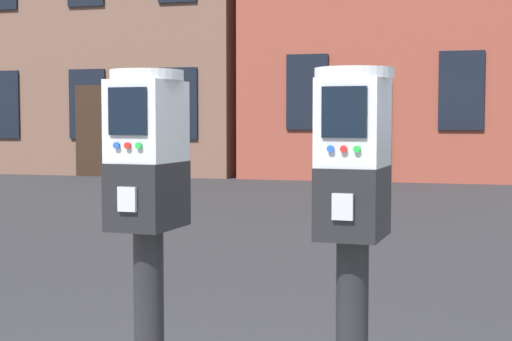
{
  "coord_description": "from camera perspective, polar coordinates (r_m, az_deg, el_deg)",
  "views": [
    {
      "loc": [
        0.99,
        -2.42,
        1.31
      ],
      "look_at": [
        0.38,
        -0.19,
        1.16
      ],
      "focal_mm": 54.6,
      "sensor_mm": 36.0,
      "label": 1
    }
  ],
  "objects": [
    {
      "name": "parking_meter_near_kerb",
      "position": [
        2.33,
        -7.93,
        -2.77
      ],
      "size": [
        0.23,
        0.26,
        1.31
      ],
      "rotation": [
        0.0,
        0.0,
        -1.64
      ],
      "color": "black",
      "rests_on": "sidewalk_slab"
    },
    {
      "name": "parking_meter_twin_adjacent",
      "position": [
        2.16,
        7.11,
        -3.34
      ],
      "size": [
        0.23,
        0.26,
        1.31
      ],
      "rotation": [
        0.0,
        0.0,
        -1.64
      ],
      "color": "black",
      "rests_on": "sidewalk_slab"
    }
  ]
}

